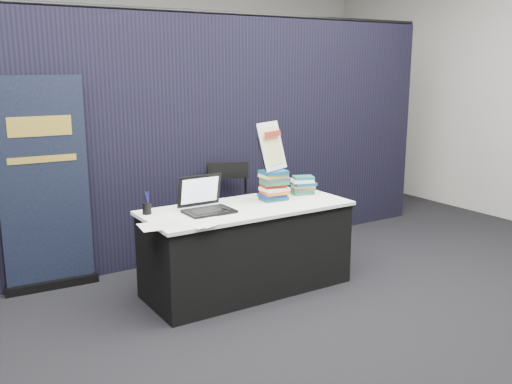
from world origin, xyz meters
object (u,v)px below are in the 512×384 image
at_px(book_stack_short, 303,185).
at_px(stacking_chair, 237,208).
at_px(book_stack_tall, 274,185).
at_px(display_table, 247,248).
at_px(info_sign, 272,147).
at_px(laptop, 206,203).
at_px(pullup_banner, 45,198).

bearing_deg(book_stack_short, stacking_chair, 125.93).
relative_size(book_stack_tall, stacking_chair, 0.27).
bearing_deg(display_table, book_stack_tall, 10.56).
bearing_deg(info_sign, display_table, 172.02).
height_order(laptop, stacking_chair, laptop).
bearing_deg(book_stack_tall, display_table, -169.44).
distance_m(laptop, stacking_chair, 0.96).
height_order(laptop, info_sign, info_sign).
bearing_deg(stacking_chair, book_stack_tall, -69.01).
xyz_separation_m(info_sign, stacking_chair, (-0.02, 0.58, -0.68)).
relative_size(book_stack_short, stacking_chair, 0.23).
height_order(display_table, stacking_chair, stacking_chair).
distance_m(pullup_banner, stacking_chair, 1.78).
distance_m(book_stack_tall, book_stack_short, 0.38).
height_order(book_stack_short, pullup_banner, pullup_banner).
xyz_separation_m(book_stack_tall, stacking_chair, (-0.02, 0.61, -0.34)).
bearing_deg(stacking_chair, laptop, -117.40).
height_order(display_table, laptop, laptop).
height_order(book_stack_tall, info_sign, info_sign).
bearing_deg(pullup_banner, info_sign, -22.27).
xyz_separation_m(book_stack_tall, info_sign, (0.00, 0.03, 0.34)).
xyz_separation_m(laptop, info_sign, (0.69, 0.06, 0.41)).
relative_size(display_table, stacking_chair, 1.83).
height_order(display_table, info_sign, info_sign).
bearing_deg(book_stack_tall, laptop, -177.83).
bearing_deg(laptop, info_sign, 4.22).
distance_m(book_stack_short, pullup_banner, 2.29).
bearing_deg(stacking_chair, book_stack_short, -35.26).
height_order(pullup_banner, stacking_chair, pullup_banner).
bearing_deg(display_table, info_sign, 15.81).
bearing_deg(info_sign, laptop, 160.91).
bearing_deg(display_table, book_stack_short, 10.24).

